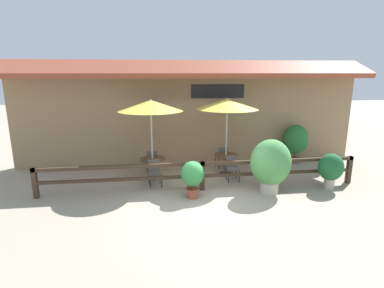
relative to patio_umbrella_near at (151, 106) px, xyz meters
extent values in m
plane|color=#9E937F|center=(1.59, -2.33, -2.64)|extent=(60.00, 60.00, 0.00)
cube|color=#997A56|center=(1.59, 1.87, -0.84)|extent=(14.00, 0.40, 3.60)
cube|color=brown|center=(1.59, 1.32, 1.24)|extent=(14.28, 1.48, 0.70)
cube|color=black|center=(2.68, 1.64, 0.36)|extent=(2.16, 0.04, 0.54)
cube|color=#3D2D1E|center=(1.59, -1.28, -1.74)|extent=(10.40, 0.14, 0.11)
cube|color=#3D2D1E|center=(1.59, -1.28, -2.16)|extent=(10.40, 0.10, 0.09)
cube|color=#3D2D1E|center=(-3.54, -1.28, -2.16)|extent=(0.14, 0.14, 0.95)
cube|color=#3D2D1E|center=(1.59, -1.28, -2.16)|extent=(0.14, 0.14, 0.95)
cube|color=#3D2D1E|center=(6.72, -1.28, -2.16)|extent=(0.14, 0.14, 0.95)
cylinder|color=#B7B2A8|center=(0.00, 0.00, -1.38)|extent=(0.06, 0.06, 2.52)
cone|color=#EAD64C|center=(0.00, 0.00, 0.01)|extent=(2.26, 2.26, 0.36)
sphere|color=#B2ADA3|center=(0.00, 0.00, 0.19)|extent=(0.07, 0.07, 0.07)
cylinder|color=#4C3826|center=(0.00, 0.00, -1.91)|extent=(0.89, 0.89, 0.05)
cylinder|color=#333333|center=(0.00, 0.00, -2.29)|extent=(0.07, 0.07, 0.70)
cylinder|color=#333333|center=(0.00, 0.00, -2.62)|extent=(0.49, 0.49, 0.03)
cube|color=#514C47|center=(0.08, -0.76, -2.19)|extent=(0.47, 0.47, 0.05)
cube|color=#514C47|center=(0.05, -0.57, -1.96)|extent=(0.40, 0.09, 0.40)
cylinder|color=#2D2D2D|center=(-0.09, -0.97, -2.43)|extent=(0.04, 0.04, 0.43)
cylinder|color=#2D2D2D|center=(0.29, -0.92, -2.43)|extent=(0.04, 0.04, 0.43)
cylinder|color=#2D2D2D|center=(-0.14, -0.59, -2.43)|extent=(0.04, 0.04, 0.43)
cylinder|color=#2D2D2D|center=(0.24, -0.55, -2.43)|extent=(0.04, 0.04, 0.43)
cube|color=#514C47|center=(-0.02, 0.76, -2.19)|extent=(0.45, 0.45, 0.05)
cube|color=#514C47|center=(-0.03, 0.57, -1.96)|extent=(0.40, 0.06, 0.40)
cylinder|color=#2D2D2D|center=(0.18, 0.94, -2.43)|extent=(0.04, 0.04, 0.43)
cylinder|color=#2D2D2D|center=(-0.20, 0.96, -2.43)|extent=(0.04, 0.04, 0.43)
cylinder|color=#2D2D2D|center=(0.16, 0.56, -2.43)|extent=(0.04, 0.04, 0.43)
cylinder|color=#2D2D2D|center=(-0.22, 0.58, -2.43)|extent=(0.04, 0.04, 0.43)
cylinder|color=#B7B2A8|center=(2.72, 0.16, -1.38)|extent=(0.06, 0.06, 2.52)
cone|color=#EAD64C|center=(2.72, 0.16, 0.01)|extent=(2.26, 2.26, 0.36)
sphere|color=#B2ADA3|center=(2.72, 0.16, 0.19)|extent=(0.07, 0.07, 0.07)
cylinder|color=#4C3826|center=(2.72, 0.16, -1.91)|extent=(0.89, 0.89, 0.05)
cylinder|color=#333333|center=(2.72, 0.16, -2.29)|extent=(0.07, 0.07, 0.70)
cylinder|color=#333333|center=(2.72, 0.16, -2.62)|extent=(0.49, 0.49, 0.03)
cube|color=#514C47|center=(2.79, -0.61, -2.19)|extent=(0.43, 0.43, 0.05)
cube|color=#514C47|center=(2.79, -0.42, -1.96)|extent=(0.40, 0.05, 0.40)
cylinder|color=#2D2D2D|center=(2.59, -0.80, -2.43)|extent=(0.04, 0.04, 0.43)
cylinder|color=#2D2D2D|center=(2.97, -0.81, -2.43)|extent=(0.04, 0.04, 0.43)
cylinder|color=#2D2D2D|center=(2.60, -0.42, -2.43)|extent=(0.04, 0.04, 0.43)
cylinder|color=#2D2D2D|center=(2.98, -0.43, -2.43)|extent=(0.04, 0.04, 0.43)
cube|color=#514C47|center=(2.74, 0.94, -2.19)|extent=(0.48, 0.48, 0.05)
cube|color=#514C47|center=(2.77, 0.75, -1.96)|extent=(0.40, 0.10, 0.40)
cylinder|color=#2D2D2D|center=(2.90, 1.16, -2.43)|extent=(0.04, 0.04, 0.43)
cylinder|color=#2D2D2D|center=(2.52, 1.10, -2.43)|extent=(0.04, 0.04, 0.43)
cylinder|color=#2D2D2D|center=(2.95, 0.78, -2.43)|extent=(0.04, 0.04, 0.43)
cylinder|color=#2D2D2D|center=(2.58, 0.72, -2.43)|extent=(0.04, 0.04, 0.43)
cylinder|color=#B7AD99|center=(5.77, -1.70, -2.46)|extent=(0.32, 0.32, 0.36)
cylinder|color=#B7AD99|center=(5.77, -1.70, -2.30)|extent=(0.35, 0.35, 0.04)
ellipsoid|color=#1E5B2D|center=(5.77, -1.70, -1.90)|extent=(0.82, 0.74, 0.89)
cylinder|color=#B7AD99|center=(3.69, -1.75, -2.45)|extent=(0.58, 0.58, 0.37)
cylinder|color=#B7AD99|center=(3.69, -1.75, -2.29)|extent=(0.62, 0.62, 0.04)
ellipsoid|color=#4C934C|center=(3.69, -1.75, -1.64)|extent=(1.28, 1.15, 1.47)
cylinder|color=#9E4C33|center=(1.20, -1.84, -2.50)|extent=(0.36, 0.36, 0.28)
cylinder|color=#9E4C33|center=(1.20, -1.84, -2.38)|extent=(0.39, 0.39, 0.04)
cylinder|color=brown|center=(1.20, -1.84, -2.24)|extent=(0.07, 0.07, 0.23)
ellipsoid|color=#338442|center=(1.20, -1.84, -1.87)|extent=(0.71, 0.64, 0.76)
cylinder|color=#564C47|center=(5.96, 1.22, -2.53)|extent=(0.42, 0.42, 0.22)
cylinder|color=#564C47|center=(5.96, 1.22, -2.44)|extent=(0.45, 0.45, 0.04)
cylinder|color=brown|center=(5.96, 1.22, -2.23)|extent=(0.08, 0.08, 0.37)
ellipsoid|color=#287033|center=(5.96, 1.22, -1.63)|extent=(1.03, 0.92, 1.24)
camera|label=1|loc=(0.10, -10.34, 1.10)|focal=28.00mm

